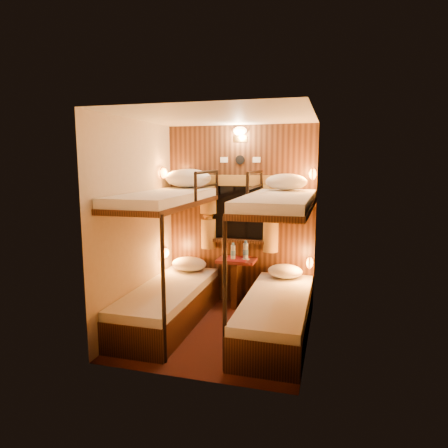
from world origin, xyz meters
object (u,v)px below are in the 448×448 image
(bunk_right, at_px, (277,287))
(bunk_left, at_px, (168,278))
(table, at_px, (237,276))
(bottle_left, at_px, (233,252))
(bottle_right, at_px, (246,251))

(bunk_right, bearing_deg, bunk_left, 180.00)
(table, bearing_deg, bunk_right, -50.33)
(bunk_left, height_order, bottle_left, bunk_left)
(table, distance_m, bottle_right, 0.36)
(bunk_left, distance_m, bottle_left, 0.99)
(bunk_right, distance_m, table, 1.02)
(table, relative_size, bottle_right, 2.64)
(table, height_order, bottle_right, bottle_right)
(bunk_right, xyz_separation_m, table, (-0.65, 0.78, -0.14))
(bunk_right, distance_m, bottle_right, 0.98)
(bunk_left, relative_size, table, 2.90)
(bottle_left, bearing_deg, table, 32.40)
(bunk_left, distance_m, bunk_right, 1.30)
(bunk_right, relative_size, bottle_left, 8.61)
(bunk_left, relative_size, bottle_right, 7.65)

